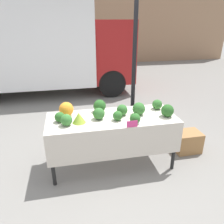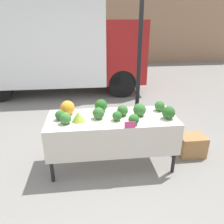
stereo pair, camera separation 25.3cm
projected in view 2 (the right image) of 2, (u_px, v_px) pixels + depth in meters
name	position (u px, v px, depth m)	size (l,w,h in m)	color
ground_plane	(112.00, 163.00, 3.37)	(40.00, 40.00, 0.00)	gray
building_facade	(91.00, 15.00, 10.34)	(16.00, 0.60, 4.54)	#9E7A5B
tent_pole	(139.00, 73.00, 3.66)	(0.07, 0.07, 2.44)	black
parked_truck	(53.00, 42.00, 6.33)	(4.87, 2.12, 2.71)	white
market_table	(112.00, 126.00, 3.05)	(1.82, 0.72, 0.78)	beige
orange_cauliflower	(68.00, 108.00, 3.13)	(0.20, 0.20, 0.20)	orange
romanesco_head	(78.00, 116.00, 2.91)	(0.18, 0.18, 0.14)	#93B238
broccoli_head_0	(99.00, 113.00, 2.99)	(0.16, 0.16, 0.16)	#336B2D
broccoli_head_1	(123.00, 110.00, 3.09)	(0.16, 0.16, 0.16)	#336B2D
broccoli_head_2	(140.00, 110.00, 3.08)	(0.18, 0.18, 0.18)	#336B2D
broccoli_head_3	(169.00, 113.00, 2.99)	(0.18, 0.18, 0.18)	#285B23
broccoli_head_4	(60.00, 115.00, 2.97)	(0.14, 0.14, 0.14)	#2D6628
broccoli_head_5	(134.00, 119.00, 2.83)	(0.14, 0.14, 0.14)	#2D6628
broccoli_head_6	(66.00, 118.00, 2.85)	(0.15, 0.15, 0.15)	#387533
broccoli_head_7	(117.00, 116.00, 2.94)	(0.13, 0.13, 0.13)	#2D6628
broccoli_head_8	(101.00, 105.00, 3.23)	(0.19, 0.19, 0.19)	#285B23
broccoli_head_9	(160.00, 106.00, 3.26)	(0.15, 0.15, 0.15)	#336B2D
price_sign	(130.00, 125.00, 2.75)	(0.14, 0.01, 0.09)	#E53D84
produce_crate	(191.00, 145.00, 3.53)	(0.41, 0.32, 0.34)	#9E7042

